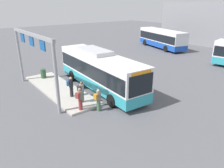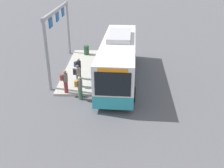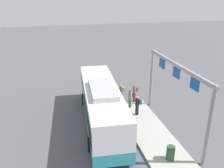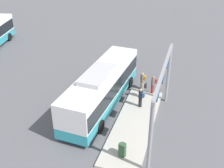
{
  "view_description": "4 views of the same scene",
  "coord_description": "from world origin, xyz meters",
  "px_view_note": "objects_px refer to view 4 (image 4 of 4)",
  "views": [
    {
      "loc": [
        14.85,
        -10.18,
        7.23
      ],
      "look_at": [
        3.68,
        -1.46,
        1.83
      ],
      "focal_mm": 33.81,
      "sensor_mm": 36.0,
      "label": 1
    },
    {
      "loc": [
        18.59,
        -0.21,
        8.25
      ],
      "look_at": [
        3.52,
        -0.46,
        1.12
      ],
      "focal_mm": 40.25,
      "sensor_mm": 36.0,
      "label": 2
    },
    {
      "loc": [
        -16.24,
        3.18,
        9.82
      ],
      "look_at": [
        3.79,
        -1.77,
        1.76
      ],
      "focal_mm": 38.24,
      "sensor_mm": 36.0,
      "label": 3
    },
    {
      "loc": [
        -18.41,
        -6.46,
        12.93
      ],
      "look_at": [
        0.92,
        -0.54,
        1.61
      ],
      "focal_mm": 44.42,
      "sensor_mm": 36.0,
      "label": 4
    }
  ],
  "objects_px": {
    "bus_main": "(102,86)",
    "person_waiting_mid": "(142,80)",
    "person_waiting_far": "(141,97)",
    "trash_bin": "(122,150)",
    "person_boarding": "(143,88)",
    "person_waiting_near": "(153,84)"
  },
  "relations": [
    {
      "from": "person_waiting_far",
      "to": "trash_bin",
      "type": "relative_size",
      "value": 1.86
    },
    {
      "from": "bus_main",
      "to": "person_boarding",
      "type": "height_order",
      "value": "bus_main"
    },
    {
      "from": "person_waiting_near",
      "to": "person_waiting_mid",
      "type": "relative_size",
      "value": 1.0
    },
    {
      "from": "bus_main",
      "to": "person_waiting_far",
      "type": "relative_size",
      "value": 6.73
    },
    {
      "from": "bus_main",
      "to": "person_boarding",
      "type": "relative_size",
      "value": 6.73
    },
    {
      "from": "trash_bin",
      "to": "person_waiting_far",
      "type": "bearing_deg",
      "value": 0.47
    },
    {
      "from": "trash_bin",
      "to": "bus_main",
      "type": "bearing_deg",
      "value": 30.32
    },
    {
      "from": "person_waiting_near",
      "to": "trash_bin",
      "type": "bearing_deg",
      "value": 66.11
    },
    {
      "from": "trash_bin",
      "to": "person_waiting_mid",
      "type": "bearing_deg",
      "value": 3.44
    },
    {
      "from": "person_waiting_near",
      "to": "person_boarding",
      "type": "bearing_deg",
      "value": 34.49
    },
    {
      "from": "person_waiting_mid",
      "to": "person_waiting_far",
      "type": "height_order",
      "value": "person_waiting_far"
    },
    {
      "from": "bus_main",
      "to": "person_waiting_mid",
      "type": "bearing_deg",
      "value": -32.2
    },
    {
      "from": "person_waiting_near",
      "to": "person_waiting_mid",
      "type": "height_order",
      "value": "person_waiting_near"
    },
    {
      "from": "person_waiting_near",
      "to": "trash_bin",
      "type": "height_order",
      "value": "person_waiting_near"
    },
    {
      "from": "person_boarding",
      "to": "person_waiting_far",
      "type": "xyz_separation_m",
      "value": [
        -1.45,
        -0.14,
        0.0
      ]
    },
    {
      "from": "bus_main",
      "to": "person_waiting_mid",
      "type": "xyz_separation_m",
      "value": [
        3.6,
        -2.63,
        -0.92
      ]
    },
    {
      "from": "bus_main",
      "to": "trash_bin",
      "type": "bearing_deg",
      "value": -145.7
    },
    {
      "from": "person_boarding",
      "to": "person_waiting_near",
      "type": "bearing_deg",
      "value": -137.46
    },
    {
      "from": "trash_bin",
      "to": "person_waiting_near",
      "type": "bearing_deg",
      "value": -3.7
    },
    {
      "from": "person_waiting_mid",
      "to": "person_waiting_far",
      "type": "distance_m",
      "value": 3.19
    },
    {
      "from": "person_boarding",
      "to": "person_waiting_near",
      "type": "relative_size",
      "value": 1.0
    },
    {
      "from": "person_boarding",
      "to": "person_waiting_mid",
      "type": "xyz_separation_m",
      "value": [
        1.7,
        0.35,
        -0.16
      ]
    }
  ]
}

